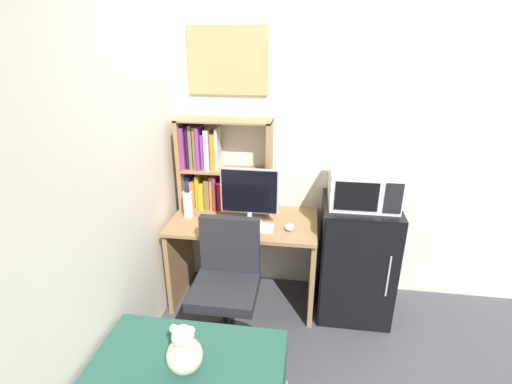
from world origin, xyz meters
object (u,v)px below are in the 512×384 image
(hutch_bookshelf, at_px, (213,167))
(desk_chair, at_px, (227,294))
(keyboard, at_px, (245,226))
(monitor, at_px, (249,195))
(mini_fridge, at_px, (355,258))
(computer_mouse, at_px, (289,227))
(wall_corkboard, at_px, (228,61))
(water_bottle, at_px, (188,204))
(microwave, at_px, (364,187))
(teddy_bear, at_px, (184,351))

(hutch_bookshelf, relative_size, desk_chair, 0.79)
(keyboard, bearing_deg, hutch_bookshelf, 132.98)
(desk_chair, bearing_deg, monitor, 79.40)
(mini_fridge, bearing_deg, computer_mouse, -166.27)
(mini_fridge, height_order, wall_corkboard, wall_corkboard)
(water_bottle, bearing_deg, hutch_bookshelf, 52.86)
(hutch_bookshelf, bearing_deg, desk_chair, -70.69)
(water_bottle, distance_m, microwave, 1.32)
(computer_mouse, height_order, teddy_bear, teddy_bear)
(microwave, relative_size, teddy_bear, 1.78)
(water_bottle, bearing_deg, keyboard, -15.20)
(computer_mouse, relative_size, mini_fridge, 0.10)
(keyboard, height_order, wall_corkboard, wall_corkboard)
(microwave, xyz_separation_m, wall_corkboard, (-1.03, 0.28, 0.83))
(computer_mouse, relative_size, wall_corkboard, 0.15)
(keyboard, xyz_separation_m, water_bottle, (-0.47, 0.13, 0.10))
(computer_mouse, xyz_separation_m, microwave, (0.51, 0.13, 0.30))
(wall_corkboard, bearing_deg, water_bottle, -133.07)
(water_bottle, height_order, wall_corkboard, wall_corkboard)
(computer_mouse, distance_m, microwave, 0.60)
(microwave, xyz_separation_m, teddy_bear, (-0.95, -1.26, -0.42))
(keyboard, height_order, microwave, microwave)
(keyboard, bearing_deg, water_bottle, 164.80)
(teddy_bear, bearing_deg, keyboard, 84.58)
(hutch_bookshelf, distance_m, monitor, 0.44)
(water_bottle, relative_size, mini_fridge, 0.25)
(hutch_bookshelf, relative_size, computer_mouse, 7.88)
(mini_fridge, height_order, microwave, microwave)
(monitor, distance_m, computer_mouse, 0.38)
(computer_mouse, distance_m, teddy_bear, 1.22)
(monitor, height_order, mini_fridge, monitor)
(mini_fridge, bearing_deg, desk_chair, -149.59)
(mini_fridge, relative_size, teddy_bear, 3.39)
(monitor, distance_m, desk_chair, 0.72)
(monitor, height_order, water_bottle, monitor)
(mini_fridge, xyz_separation_m, microwave, (0.00, 0.00, 0.59))
(computer_mouse, xyz_separation_m, desk_chair, (-0.39, -0.40, -0.33))
(monitor, bearing_deg, microwave, 5.34)
(monitor, relative_size, computer_mouse, 4.70)
(computer_mouse, bearing_deg, desk_chair, -133.95)
(water_bottle, height_order, teddy_bear, water_bottle)
(mini_fridge, bearing_deg, wall_corkboard, 164.59)
(microwave, bearing_deg, water_bottle, -179.20)
(keyboard, xyz_separation_m, microwave, (0.84, 0.15, 0.30))
(mini_fridge, distance_m, microwave, 0.59)
(microwave, height_order, wall_corkboard, wall_corkboard)
(hutch_bookshelf, distance_m, keyboard, 0.57)
(wall_corkboard, bearing_deg, monitor, -58.98)
(microwave, relative_size, wall_corkboard, 0.79)
(mini_fridge, bearing_deg, monitor, -174.86)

